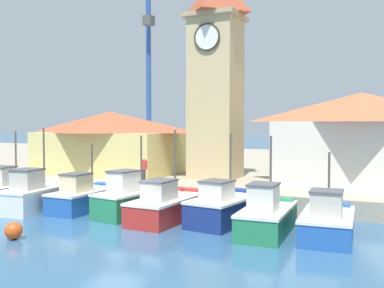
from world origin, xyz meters
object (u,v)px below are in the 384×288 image
Objects in this scene: warehouse_left at (110,141)px; warehouse_right at (361,138)px; fishing_boat_right_outer at (327,222)px; fishing_boat_right_inner at (267,216)px; clock_tower at (216,70)px; fishing_boat_mid_right at (224,207)px; fishing_boat_left_outer at (37,195)px; mooring_buoy at (14,231)px; port_crane_near at (149,97)px; fishing_boat_left_inner at (85,197)px; fishing_boat_center at (168,206)px; fishing_boat_far_left at (10,191)px; fishing_boat_mid_left at (133,199)px; dock_worker_near_tower at (144,169)px.

warehouse_right reaches higher than warehouse_left.
warehouse_right is (17.83, 0.30, 0.49)m from warehouse_left.
fishing_boat_right_outer is 0.41× the size of warehouse_left.
clock_tower is (-6.24, 9.93, 7.65)m from fishing_boat_right_inner.
fishing_boat_mid_right is 2.61m from fishing_boat_right_inner.
mooring_buoy is at bearing -54.92° from fishing_boat_left_outer.
fishing_boat_right_outer is 33.91m from port_crane_near.
port_crane_near is (-22.43, 24.45, 7.00)m from fishing_boat_right_outer.
fishing_boat_left_outer reaches higher than fishing_boat_right_inner.
clock_tower is 1.57× the size of warehouse_right.
clock_tower is (4.21, 8.91, 7.68)m from fishing_boat_left_inner.
port_crane_near is 24.22× the size of mooring_buoy.
fishing_boat_center is 7.22× the size of mooring_buoy.
fishing_boat_left_inner reaches higher than mooring_buoy.
fishing_boat_left_outer is at bearing -179.85° from fishing_boat_right_inner.
fishing_boat_right_inner is 1.06× the size of fishing_boat_right_outer.
fishing_boat_left_inner is (5.09, 0.43, -0.07)m from fishing_boat_far_left.
warehouse_right is (18.66, 9.32, 3.07)m from fishing_boat_far_left.
clock_tower is (1.09, 8.94, 7.58)m from fishing_boat_mid_left.
port_crane_near is at bearing 109.13° from warehouse_left.
mooring_buoy is at bearing -79.08° from fishing_boat_left_inner.
fishing_boat_center is 0.30× the size of port_crane_near.
fishing_boat_center is 13.42m from warehouse_left.
fishing_boat_left_outer is at bearing -120.79° from dock_worker_near_tower.
warehouse_left is at bearing 151.39° from fishing_boat_right_outer.
fishing_boat_right_inner is 14.01m from clock_tower.
dock_worker_near_tower is at bearing 130.37° from fishing_boat_center.
fishing_boat_far_left is 15.55m from fishing_boat_right_inner.
fishing_boat_left_outer reaches higher than fishing_boat_left_inner.
warehouse_left is at bearing 136.81° from fishing_boat_center.
dock_worker_near_tower is at bearing 114.24° from fishing_boat_mid_left.
fishing_boat_mid_left is 9.85m from fishing_boat_right_outer.
port_crane_near is (-5.23, 15.07, 4.33)m from warehouse_left.
fishing_boat_mid_left is at bearing 10.47° from fishing_boat_left_outer.
fishing_boat_mid_right is 0.48× the size of warehouse_right.
fishing_boat_right_outer is at bearing 24.87° from mooring_buoy.
fishing_boat_right_inner reaches higher than fishing_boat_left_inner.
fishing_boat_mid_right is (13.18, 0.52, -0.02)m from fishing_boat_far_left.
fishing_boat_left_outer is 1.11× the size of fishing_boat_right_outer.
fishing_boat_center is at bearing -4.53° from fishing_boat_left_inner.
fishing_boat_right_outer is at bearing -10.33° from fishing_boat_mid_right.
dock_worker_near_tower is at bearing 148.89° from fishing_boat_right_inner.
port_crane_near is (-9.49, 23.65, 6.98)m from fishing_boat_left_inner.
fishing_boat_left_outer reaches higher than dock_worker_near_tower.
dock_worker_near_tower is (5.25, -3.90, -1.53)m from warehouse_left.
fishing_boat_far_left is 0.94× the size of fishing_boat_right_inner.
fishing_boat_left_outer is 6.77m from dock_worker_near_tower.
dock_worker_near_tower is at bearing -36.58° from warehouse_left.
clock_tower reaches higher than fishing_boat_right_outer.
clock_tower is at bearing 64.71° from fishing_boat_left_inner.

